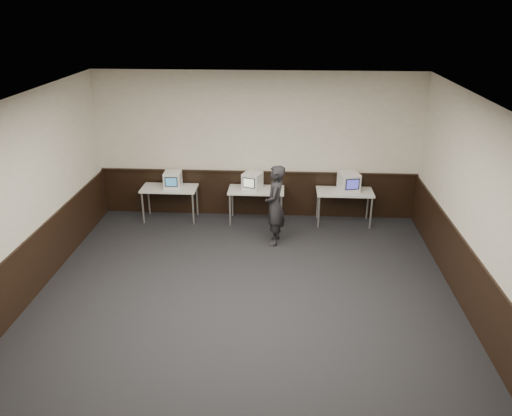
{
  "coord_description": "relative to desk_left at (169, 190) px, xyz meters",
  "views": [
    {
      "loc": [
        0.59,
        -6.46,
        4.53
      ],
      "look_at": [
        0.11,
        1.6,
        1.15
      ],
      "focal_mm": 35.0,
      "sensor_mm": 36.0,
      "label": 1
    }
  ],
  "objects": [
    {
      "name": "emac_center",
      "position": [
        1.82,
        0.01,
        0.25
      ],
      "size": [
        0.47,
        0.48,
        0.37
      ],
      "rotation": [
        0.0,
        0.0,
        -0.34
      ],
      "color": "white",
      "rests_on": "desk_center"
    },
    {
      "name": "wainscot_rail",
      "position": [
        1.9,
        0.36,
        0.34
      ],
      "size": [
        6.98,
        0.06,
        0.04
      ],
      "primitive_type": "cube",
      "color": "black",
      "rests_on": "wainscot_back"
    },
    {
      "name": "floor",
      "position": [
        1.9,
        -3.6,
        -0.68
      ],
      "size": [
        8.0,
        8.0,
        0.0
      ],
      "primitive_type": "plane",
      "color": "black",
      "rests_on": "ground"
    },
    {
      "name": "desk_right",
      "position": [
        3.8,
        0.0,
        0.0
      ],
      "size": [
        1.2,
        0.6,
        0.75
      ],
      "color": "silver",
      "rests_on": "ground"
    },
    {
      "name": "person",
      "position": [
        2.33,
        -1.03,
        0.13
      ],
      "size": [
        0.44,
        0.62,
        1.62
      ],
      "primitive_type": "imported",
      "rotation": [
        0.0,
        0.0,
        -1.66
      ],
      "color": "black",
      "rests_on": "ground"
    },
    {
      "name": "left_wall",
      "position": [
        -1.6,
        -3.6,
        0.92
      ],
      "size": [
        0.0,
        8.0,
        8.0
      ],
      "primitive_type": "plane",
      "rotation": [
        1.57,
        0.0,
        1.57
      ],
      "color": "beige",
      "rests_on": "ground"
    },
    {
      "name": "wainscot_back",
      "position": [
        1.9,
        0.38,
        -0.18
      ],
      "size": [
        6.98,
        0.04,
        1.0
      ],
      "primitive_type": "cube",
      "color": "black",
      "rests_on": "back_wall"
    },
    {
      "name": "back_wall",
      "position": [
        1.9,
        0.4,
        0.92
      ],
      "size": [
        7.0,
        0.0,
        7.0
      ],
      "primitive_type": "plane",
      "rotation": [
        1.57,
        0.0,
        0.0
      ],
      "color": "beige",
      "rests_on": "ground"
    },
    {
      "name": "emac_right",
      "position": [
        3.88,
        0.03,
        0.27
      ],
      "size": [
        0.49,
        0.5,
        0.4
      ],
      "rotation": [
        0.0,
        0.0,
        0.24
      ],
      "color": "white",
      "rests_on": "desk_right"
    },
    {
      "name": "desk_left",
      "position": [
        0.0,
        0.0,
        0.0
      ],
      "size": [
        1.2,
        0.6,
        0.75
      ],
      "color": "silver",
      "rests_on": "ground"
    },
    {
      "name": "desk_center",
      "position": [
        1.9,
        0.0,
        0.0
      ],
      "size": [
        1.2,
        0.6,
        0.75
      ],
      "color": "silver",
      "rests_on": "ground"
    },
    {
      "name": "wainscot_left",
      "position": [
        -1.58,
        -3.6,
        -0.18
      ],
      "size": [
        0.04,
        7.98,
        1.0
      ],
      "primitive_type": "cube",
      "color": "black",
      "rests_on": "left_wall"
    },
    {
      "name": "ceiling",
      "position": [
        1.9,
        -3.6,
        2.52
      ],
      "size": [
        8.0,
        8.0,
        0.0
      ],
      "primitive_type": "plane",
      "rotation": [
        3.14,
        0.0,
        0.0
      ],
      "color": "white",
      "rests_on": "back_wall"
    },
    {
      "name": "wainscot_right",
      "position": [
        5.38,
        -3.6,
        -0.18
      ],
      "size": [
        0.04,
        7.98,
        1.0
      ],
      "primitive_type": "cube",
      "color": "black",
      "rests_on": "right_wall"
    },
    {
      "name": "emac_left",
      "position": [
        0.09,
        -0.01,
        0.25
      ],
      "size": [
        0.37,
        0.4,
        0.36
      ],
      "rotation": [
        0.0,
        0.0,
        0.03
      ],
      "color": "white",
      "rests_on": "desk_left"
    },
    {
      "name": "right_wall",
      "position": [
        5.4,
        -3.6,
        0.92
      ],
      "size": [
        0.0,
        8.0,
        8.0
      ],
      "primitive_type": "plane",
      "rotation": [
        1.57,
        0.0,
        -1.57
      ],
      "color": "beige",
      "rests_on": "ground"
    }
  ]
}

